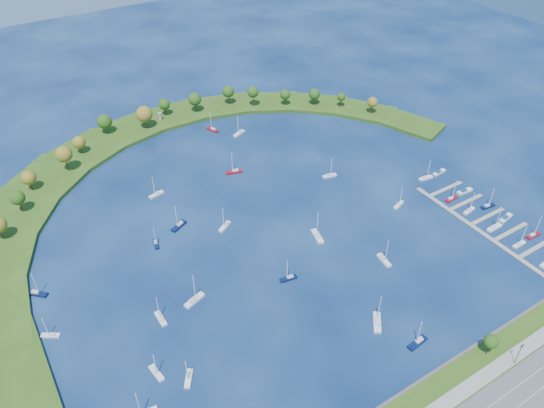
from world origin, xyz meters
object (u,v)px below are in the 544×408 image
moored_boat_21 (156,372)px  docked_boat_8 (452,198)px  docked_boat_6 (469,210)px  docked_boat_7 (488,206)px  moored_boat_18 (377,322)px  docked_boat_4 (495,227)px  moored_boat_7 (234,171)px  docked_boat_11 (439,172)px  dock_system (493,227)px  moored_boat_3 (225,226)px  moored_boat_2 (156,243)px  moored_boat_9 (212,129)px  moored_boat_5 (50,335)px  moored_boat_6 (317,236)px  moored_boat_8 (179,225)px  moored_boat_1 (384,259)px  moored_boat_10 (399,204)px  docked_boat_5 (506,218)px  moored_boat_13 (161,318)px  harbor_tower (160,117)px  moored_boat_16 (418,342)px  moored_boat_4 (189,378)px  moored_boat_0 (330,175)px  moored_boat_15 (194,300)px  docked_boat_2 (519,244)px  moored_boat_14 (37,293)px  docked_boat_3 (533,235)px  moored_boat_12 (156,194)px  moored_boat_20 (239,133)px  docked_boat_9 (465,191)px

moored_boat_21 → docked_boat_8: moored_boat_21 is taller
docked_boat_6 → docked_boat_7: bearing=-23.0°
moored_boat_18 → docked_boat_4: 84.61m
moored_boat_7 → docked_boat_11: (92.72, -59.01, -0.30)m
moored_boat_18 → dock_system: bearing=-41.7°
moored_boat_3 → moored_boat_2: bearing=-42.1°
moored_boat_9 → docked_boat_4: 166.87m
moored_boat_5 → docked_boat_6: bearing=-157.3°
moored_boat_7 → docked_boat_7: size_ratio=1.15×
dock_system → moored_boat_2: moored_boat_2 is taller
dock_system → moored_boat_6: (-73.23, 38.28, 0.62)m
moored_boat_3 → moored_boat_9: 91.29m
moored_boat_6 → moored_boat_8: 64.77m
moored_boat_1 → moored_boat_9: bearing=-165.9°
moored_boat_10 → moored_boat_18: size_ratio=0.75×
moored_boat_6 → docked_boat_5: (83.90, -37.25, -0.32)m
moored_boat_5 → moored_boat_8: size_ratio=0.79×
moored_boat_8 → moored_boat_13: moored_boat_8 is taller
harbor_tower → moored_boat_16: bearing=-85.8°
docked_boat_8 → moored_boat_4: bearing=-176.0°
dock_system → moored_boat_1: 58.94m
moored_boat_0 → moored_boat_18: moored_boat_18 is taller
moored_boat_5 → docked_boat_4: docked_boat_4 is taller
moored_boat_6 → moored_boat_15: (-64.31, -4.92, -0.01)m
moored_boat_3 → docked_boat_2: 133.71m
moored_boat_6 → docked_boat_8: bearing=-85.8°
moored_boat_0 → moored_boat_18: size_ratio=0.80×
docked_boat_2 → docked_boat_6: size_ratio=0.96×
moored_boat_14 → docked_boat_7: moored_boat_14 is taller
moored_boat_0 → moored_boat_9: (-30.19, 76.83, 0.02)m
moored_boat_7 → moored_boat_9: size_ratio=1.06×
moored_boat_8 → moored_boat_21: size_ratio=1.14×
moored_boat_21 → moored_boat_2: bearing=150.1°
docked_boat_3 → docked_boat_8: bearing=108.1°
moored_boat_9 → moored_boat_15: moored_boat_15 is taller
moored_boat_12 → moored_boat_15: bearing=67.1°
docked_boat_7 → moored_boat_12: bearing=151.1°
moored_boat_9 → moored_boat_16: bearing=157.3°
moored_boat_12 → docked_boat_2: moored_boat_12 is taller
docked_boat_8 → moored_boat_13: bearing=173.1°
moored_boat_4 → moored_boat_20: size_ratio=0.86×
moored_boat_18 → docked_boat_3: size_ratio=1.24×
moored_boat_18 → docked_boat_11: 112.80m
moored_boat_4 → moored_boat_9: bearing=-176.6°
moored_boat_7 → docked_boat_9: 119.78m
moored_boat_13 → docked_boat_2: bearing=-107.2°
moored_boat_1 → moored_boat_21: 105.06m
moored_boat_8 → docked_boat_3: size_ratio=1.13×
moored_boat_5 → moored_boat_21: moored_boat_21 is taller
moored_boat_0 → docked_boat_2: moored_boat_0 is taller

